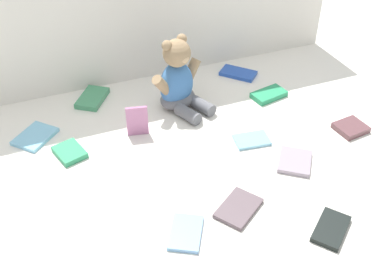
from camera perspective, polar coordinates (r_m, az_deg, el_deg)
ground_plane at (r=1.52m, az=-2.09°, el=-1.03°), size 3.20×3.20×0.00m
backdrop_drape at (r=1.71m, az=-6.98°, el=14.54°), size 1.55×0.03×0.58m
teddy_bear at (r=1.61m, az=-1.65°, el=5.50°), size 0.21×0.22×0.26m
book_case_0 at (r=1.51m, az=-6.57°, el=0.84°), size 0.07×0.02×0.10m
book_case_1 at (r=1.45m, az=12.20°, el=-3.93°), size 0.14×0.15×0.01m
book_case_2 at (r=1.29m, az=5.58°, el=-9.52°), size 0.15×0.14×0.01m
book_case_3 at (r=1.72m, az=-11.82°, el=3.52°), size 0.14×0.15×0.02m
book_case_4 at (r=1.23m, az=-0.73°, el=-12.42°), size 0.12×0.14×0.01m
book_case_5 at (r=1.51m, az=7.15°, el=-1.44°), size 0.12×0.09×0.01m
book_case_6 at (r=1.29m, az=16.29°, el=-11.50°), size 0.14×0.13×0.01m
book_case_7 at (r=1.59m, az=-18.25°, el=-0.98°), size 0.16×0.16×0.01m
book_case_8 at (r=1.84m, az=5.54°, el=6.54°), size 0.14×0.15×0.01m
book_case_10 at (r=1.49m, az=-14.42°, el=-2.83°), size 0.10×0.12×0.02m
book_case_12 at (r=1.63m, az=18.45°, el=0.03°), size 0.10×0.09×0.02m
book_case_13 at (r=1.72m, az=9.18°, el=3.97°), size 0.13×0.09×0.02m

